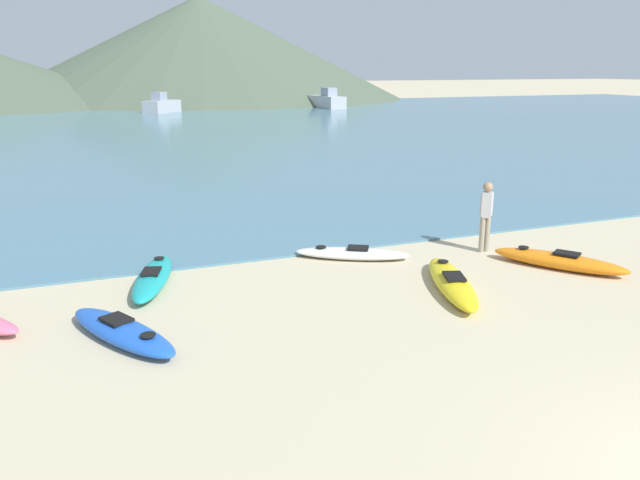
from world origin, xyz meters
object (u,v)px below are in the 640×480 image
(moored_boat_2, at_px, (327,101))
(kayak_on_sand_4, at_px, (153,277))
(person_near_waterline, at_px, (486,212))
(moored_boat_3, at_px, (162,105))
(kayak_on_sand_1, at_px, (122,331))
(kayak_on_sand_5, at_px, (352,253))
(kayak_on_sand_3, at_px, (559,261))
(kayak_on_sand_2, at_px, (452,282))

(moored_boat_2, bearing_deg, kayak_on_sand_4, -116.24)
(person_near_waterline, relative_size, moored_boat_3, 0.40)
(kayak_on_sand_4, xyz_separation_m, moored_boat_2, (26.41, 53.58, 0.68))
(kayak_on_sand_1, height_order, person_near_waterline, person_near_waterline)
(moored_boat_3, bearing_deg, kayak_on_sand_5, -93.46)
(person_near_waterline, height_order, moored_boat_3, moored_boat_3)
(moored_boat_2, bearing_deg, kayak_on_sand_3, -107.43)
(kayak_on_sand_5, bearing_deg, moored_boat_2, 67.93)
(kayak_on_sand_1, distance_m, kayak_on_sand_4, 2.81)
(kayak_on_sand_5, relative_size, moored_boat_2, 0.45)
(kayak_on_sand_2, xyz_separation_m, kayak_on_sand_5, (-0.99, 2.79, -0.04))
(kayak_on_sand_5, bearing_deg, kayak_on_sand_3, -31.19)
(kayak_on_sand_1, distance_m, kayak_on_sand_2, 6.60)
(kayak_on_sand_1, xyz_separation_m, moored_boat_2, (27.28, 56.25, 0.69))
(kayak_on_sand_2, height_order, kayak_on_sand_4, kayak_on_sand_2)
(kayak_on_sand_1, bearing_deg, moored_boat_3, 80.99)
(kayak_on_sand_2, bearing_deg, person_near_waterline, 41.89)
(kayak_on_sand_3, height_order, person_near_waterline, person_near_waterline)
(person_near_waterline, bearing_deg, kayak_on_sand_2, -138.11)
(kayak_on_sand_2, bearing_deg, kayak_on_sand_1, -179.95)
(moored_boat_2, height_order, moored_boat_3, moored_boat_2)
(person_near_waterline, bearing_deg, moored_boat_2, 71.29)
(moored_boat_2, distance_m, moored_boat_3, 18.49)
(kayak_on_sand_1, distance_m, person_near_waterline, 9.22)
(kayak_on_sand_3, relative_size, person_near_waterline, 1.65)
(person_near_waterline, xyz_separation_m, moored_boat_3, (-0.14, 53.43, -0.24))
(moored_boat_2, bearing_deg, person_near_waterline, -108.71)
(moored_boat_2, bearing_deg, kayak_on_sand_1, -115.87)
(kayak_on_sand_1, xyz_separation_m, moored_boat_3, (8.80, 55.54, 0.61))
(kayak_on_sand_4, height_order, kayak_on_sand_5, kayak_on_sand_4)
(kayak_on_sand_4, bearing_deg, moored_boat_2, 63.76)
(kayak_on_sand_3, distance_m, person_near_waterline, 2.12)
(moored_boat_2, bearing_deg, kayak_on_sand_5, -112.07)
(kayak_on_sand_1, bearing_deg, kayak_on_sand_5, 26.51)
(kayak_on_sand_5, bearing_deg, kayak_on_sand_4, -178.40)
(kayak_on_sand_1, bearing_deg, kayak_on_sand_4, 71.88)
(kayak_on_sand_4, distance_m, kayak_on_sand_5, 4.74)
(kayak_on_sand_4, xyz_separation_m, kayak_on_sand_5, (4.74, 0.13, -0.04))
(kayak_on_sand_2, height_order, person_near_waterline, person_near_waterline)
(kayak_on_sand_4, bearing_deg, kayak_on_sand_5, 1.60)
(kayak_on_sand_4, bearing_deg, kayak_on_sand_2, -24.92)
(kayak_on_sand_1, height_order, moored_boat_2, moored_boat_2)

